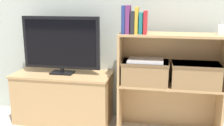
% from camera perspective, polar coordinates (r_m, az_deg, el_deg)
% --- Properties ---
extents(wall_back, '(10.00, 0.05, 2.40)m').
position_cam_1_polar(wall_back, '(2.63, 1.18, 13.38)').
color(wall_back, '#B2BCB2').
rests_on(wall_back, ground_plane).
extents(tv_stand, '(0.97, 0.42, 0.50)m').
position_cam_1_polar(tv_stand, '(2.72, -10.50, -7.30)').
color(tv_stand, tan).
rests_on(tv_stand, ground_plane).
extents(tv, '(0.76, 0.14, 0.56)m').
position_cam_1_polar(tv, '(2.58, -11.03, 4.14)').
color(tv, black).
rests_on(tv, tv_stand).
extents(bookshelf_lower_tier, '(0.91, 0.29, 0.47)m').
position_cam_1_polar(bookshelf_lower_tier, '(2.54, 12.12, -7.84)').
color(bookshelf_lower_tier, tan).
rests_on(bookshelf_lower_tier, ground_plane).
extents(bookshelf_upper_tier, '(0.91, 0.29, 0.46)m').
position_cam_1_polar(bookshelf_upper_tier, '(2.41, 12.66, 2.43)').
color(bookshelf_upper_tier, tan).
rests_on(bookshelf_upper_tier, bookshelf_lower_tier).
extents(book_navy, '(0.03, 0.15, 0.24)m').
position_cam_1_polar(book_navy, '(2.29, 2.64, 9.43)').
color(book_navy, navy).
rests_on(book_navy, bookshelf_upper_tier).
extents(book_plum, '(0.04, 0.14, 0.24)m').
position_cam_1_polar(book_plum, '(2.29, 3.54, 9.44)').
color(book_plum, '#6B2D66').
rests_on(book_plum, bookshelf_upper_tier).
extents(book_charcoal, '(0.03, 0.14, 0.19)m').
position_cam_1_polar(book_charcoal, '(2.29, 4.59, 8.79)').
color(book_charcoal, '#232328').
rests_on(book_charcoal, bookshelf_upper_tier).
extents(book_mustard, '(0.03, 0.13, 0.23)m').
position_cam_1_polar(book_mustard, '(2.28, 5.43, 9.21)').
color(book_mustard, gold).
rests_on(book_mustard, bookshelf_upper_tier).
extents(book_teal, '(0.03, 0.12, 0.18)m').
position_cam_1_polar(book_teal, '(2.28, 6.35, 8.63)').
color(book_teal, '#1E7075').
rests_on(book_teal, bookshelf_upper_tier).
extents(book_crimson, '(0.03, 0.14, 0.20)m').
position_cam_1_polar(book_crimson, '(2.28, 7.30, 8.77)').
color(book_crimson, '#B22328').
rests_on(book_crimson, bookshelf_upper_tier).
extents(baby_monitor, '(0.05, 0.04, 0.12)m').
position_cam_1_polar(baby_monitor, '(2.38, 22.63, 6.72)').
color(baby_monitor, white).
rests_on(baby_monitor, bookshelf_upper_tier).
extents(storage_basket_left, '(0.41, 0.26, 0.21)m').
position_cam_1_polar(storage_basket_left, '(2.38, 7.24, -1.83)').
color(storage_basket_left, '#937047').
rests_on(storage_basket_left, bookshelf_lower_tier).
extents(storage_basket_right, '(0.41, 0.26, 0.21)m').
position_cam_1_polar(storage_basket_right, '(2.40, 17.71, -2.26)').
color(storage_basket_right, '#937047').
rests_on(storage_basket_right, bookshelf_lower_tier).
extents(laptop, '(0.31, 0.24, 0.02)m').
position_cam_1_polar(laptop, '(2.36, 7.32, 0.62)').
color(laptop, '#BCBCC1').
rests_on(laptop, storage_basket_left).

